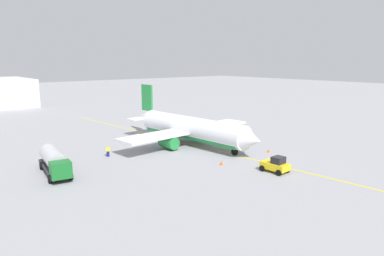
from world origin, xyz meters
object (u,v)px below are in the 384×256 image
Objects in this scene: airplane at (190,129)px; safety_cone_nose at (269,151)px; pushback_tug at (276,165)px; refueling_worker at (108,151)px; safety_cone_wingtip at (222,163)px; fuel_tanker at (54,161)px.

airplane is 54.42× the size of safety_cone_nose.
refueling_worker is (-21.35, -13.86, -0.19)m from pushback_tug.
fuel_tanker is at bearing -119.08° from safety_cone_wingtip.
pushback_tug is at bearing 52.24° from fuel_tanker.
safety_cone_nose is (14.14, 21.38, -0.54)m from refueling_worker.
pushback_tug reaches higher than safety_cone_nose.
fuel_tanker reaches higher than safety_cone_nose.
safety_cone_nose is at bearing 133.80° from pushback_tug.
airplane is 15.26m from refueling_worker.
safety_cone_wingtip is (14.45, 10.54, -0.52)m from refueling_worker.
fuel_tanker is at bearing -127.76° from pushback_tug.
safety_cone_nose is (10.70, 30.62, -1.44)m from fuel_tanker.
pushback_tug is 6.23× the size of safety_cone_wingtip.
safety_cone_wingtip is (-6.90, -3.32, -0.71)m from pushback_tug.
airplane reaches higher than refueling_worker.
refueling_worker is (-3.45, 9.25, -0.90)m from fuel_tanker.
airplane is at bearing 176.59° from pushback_tug.
safety_cone_nose is at bearing 27.09° from airplane.
airplane is at bearing 160.56° from safety_cone_wingtip.
fuel_tanker is 22.69m from safety_cone_wingtip.
safety_cone_wingtip reaches higher than safety_cone_nose.
safety_cone_wingtip is (11.00, 19.79, -1.43)m from fuel_tanker.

